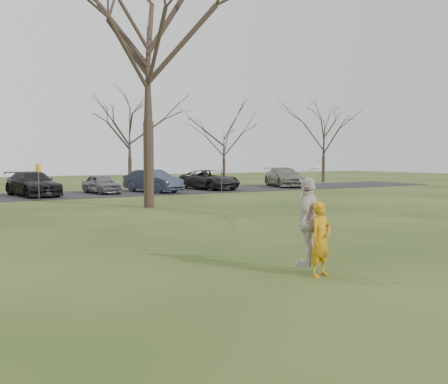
{
  "coord_description": "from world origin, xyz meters",
  "views": [
    {
      "loc": [
        -6.82,
        -8.04,
        2.47
      ],
      "look_at": [
        0.0,
        4.0,
        1.5
      ],
      "focal_mm": 40.06,
      "sensor_mm": 36.0,
      "label": 1
    }
  ],
  "objects_px": {
    "player_defender": "(321,239)",
    "catching_play": "(308,222)",
    "car_7": "(285,177)",
    "car_4": "(101,184)",
    "car_5": "(153,181)",
    "car_6": "(209,180)",
    "car_3": "(33,184)",
    "big_tree": "(148,63)"
  },
  "relations": [
    {
      "from": "car_3",
      "to": "big_tree",
      "type": "xyz_separation_m",
      "value": [
        3.86,
        -10.02,
        6.2
      ]
    },
    {
      "from": "car_5",
      "to": "car_6",
      "type": "bearing_deg",
      "value": -11.56
    },
    {
      "from": "car_3",
      "to": "big_tree",
      "type": "relative_size",
      "value": 0.38
    },
    {
      "from": "car_6",
      "to": "big_tree",
      "type": "bearing_deg",
      "value": -142.16
    },
    {
      "from": "car_6",
      "to": "car_7",
      "type": "distance_m",
      "value": 7.06
    },
    {
      "from": "player_defender",
      "to": "big_tree",
      "type": "distance_m",
      "value": 16.49
    },
    {
      "from": "player_defender",
      "to": "car_7",
      "type": "height_order",
      "value": "car_7"
    },
    {
      "from": "big_tree",
      "to": "car_3",
      "type": "bearing_deg",
      "value": 111.08
    },
    {
      "from": "catching_play",
      "to": "big_tree",
      "type": "distance_m",
      "value": 15.97
    },
    {
      "from": "car_3",
      "to": "car_7",
      "type": "distance_m",
      "value": 19.7
    },
    {
      "from": "car_5",
      "to": "player_defender",
      "type": "bearing_deg",
      "value": -123.58
    },
    {
      "from": "car_3",
      "to": "car_4",
      "type": "relative_size",
      "value": 1.41
    },
    {
      "from": "big_tree",
      "to": "car_4",
      "type": "bearing_deg",
      "value": 87.18
    },
    {
      "from": "car_7",
      "to": "catching_play",
      "type": "height_order",
      "value": "catching_play"
    },
    {
      "from": "player_defender",
      "to": "catching_play",
      "type": "height_order",
      "value": "catching_play"
    },
    {
      "from": "car_3",
      "to": "big_tree",
      "type": "height_order",
      "value": "big_tree"
    },
    {
      "from": "car_5",
      "to": "car_7",
      "type": "bearing_deg",
      "value": -16.12
    },
    {
      "from": "catching_play",
      "to": "car_3",
      "type": "bearing_deg",
      "value": 94.26
    },
    {
      "from": "car_3",
      "to": "car_4",
      "type": "height_order",
      "value": "car_3"
    },
    {
      "from": "car_3",
      "to": "car_6",
      "type": "bearing_deg",
      "value": -10.81
    },
    {
      "from": "player_defender",
      "to": "car_4",
      "type": "distance_m",
      "value": 25.38
    },
    {
      "from": "car_4",
      "to": "big_tree",
      "type": "relative_size",
      "value": 0.27
    },
    {
      "from": "car_5",
      "to": "car_7",
      "type": "height_order",
      "value": "car_7"
    },
    {
      "from": "car_3",
      "to": "catching_play",
      "type": "bearing_deg",
      "value": -97.68
    },
    {
      "from": "car_4",
      "to": "catching_play",
      "type": "bearing_deg",
      "value": -105.21
    },
    {
      "from": "car_5",
      "to": "car_6",
      "type": "xyz_separation_m",
      "value": [
        4.8,
        0.7,
        -0.05
      ]
    },
    {
      "from": "car_4",
      "to": "car_6",
      "type": "xyz_separation_m",
      "value": [
        8.28,
        0.15,
        0.1
      ]
    },
    {
      "from": "player_defender",
      "to": "car_3",
      "type": "distance_m",
      "value": 25.22
    },
    {
      "from": "car_6",
      "to": "catching_play",
      "type": "relative_size",
      "value": 2.46
    },
    {
      "from": "car_5",
      "to": "car_7",
      "type": "relative_size",
      "value": 0.87
    },
    {
      "from": "car_7",
      "to": "big_tree",
      "type": "xyz_separation_m",
      "value": [
        -15.84,
        -10.35,
        6.17
      ]
    },
    {
      "from": "car_3",
      "to": "car_7",
      "type": "relative_size",
      "value": 0.97
    },
    {
      "from": "car_6",
      "to": "car_4",
      "type": "bearing_deg",
      "value": 169.38
    },
    {
      "from": "car_4",
      "to": "car_5",
      "type": "xyz_separation_m",
      "value": [
        3.48,
        -0.56,
        0.14
      ]
    },
    {
      "from": "player_defender",
      "to": "car_5",
      "type": "distance_m",
      "value": 25.42
    },
    {
      "from": "car_7",
      "to": "player_defender",
      "type": "bearing_deg",
      "value": -108.69
    },
    {
      "from": "car_3",
      "to": "car_6",
      "type": "relative_size",
      "value": 1.0
    },
    {
      "from": "catching_play",
      "to": "big_tree",
      "type": "relative_size",
      "value": 0.15
    },
    {
      "from": "car_6",
      "to": "car_3",
      "type": "bearing_deg",
      "value": 169.49
    },
    {
      "from": "car_5",
      "to": "car_7",
      "type": "distance_m",
      "value": 11.89
    },
    {
      "from": "car_4",
      "to": "catching_play",
      "type": "xyz_separation_m",
      "value": [
        -2.52,
        -24.82,
        0.41
      ]
    },
    {
      "from": "car_5",
      "to": "car_6",
      "type": "height_order",
      "value": "car_5"
    }
  ]
}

